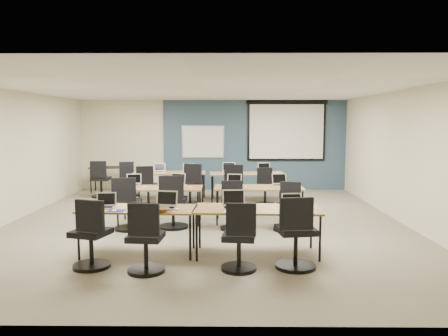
{
  "coord_description": "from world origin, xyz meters",
  "views": [
    {
      "loc": [
        0.46,
        -8.7,
        2.06
      ],
      "look_at": [
        0.37,
        0.4,
        1.09
      ],
      "focal_mm": 35.0,
      "sensor_mm": 36.0,
      "label": 1
    }
  ],
  "objects_px": {
    "training_table_front_right": "(257,211)",
    "laptop_10": "(229,170)",
    "laptop_2": "(234,203)",
    "task_chair_5": "(173,206)",
    "laptop_4": "(133,182)",
    "utility_table": "(107,170)",
    "laptop_5": "(178,183)",
    "laptop_6": "(235,183)",
    "task_chair_4": "(127,208)",
    "laptop_7": "(280,182)",
    "task_chair_7": "(287,211)",
    "spare_chair_b": "(100,182)",
    "task_chair_2": "(239,243)",
    "laptop_8": "(159,170)",
    "training_table_mid_left": "(160,190)",
    "task_chair_8": "(147,189)",
    "whiteboard": "(203,142)",
    "task_chair_9": "(191,188)",
    "task_chair_11": "(265,190)",
    "training_table_front_left": "(138,211)",
    "training_table_back_right": "(247,175)",
    "task_chair_3": "(296,239)",
    "laptop_9": "(188,170)",
    "task_chair_0": "(91,240)",
    "task_chair_1": "(145,244)",
    "spare_chair_a": "(130,182)",
    "task_chair_6": "(233,209)",
    "training_table_mid_right": "(259,189)",
    "laptop_0": "(105,204)",
    "laptop_1": "(166,204)",
    "training_table_back_left": "(170,174)",
    "projector_screen": "(286,127)",
    "laptop_3": "(292,206)",
    "task_chair_10": "(232,189)",
    "laptop_11": "(264,170)"
  },
  "relations": [
    {
      "from": "training_table_front_right",
      "to": "laptop_10",
      "type": "xyz_separation_m",
      "value": [
        -0.43,
        4.85,
        0.1
      ]
    },
    {
      "from": "laptop_2",
      "to": "task_chair_5",
      "type": "bearing_deg",
      "value": 120.93
    },
    {
      "from": "laptop_4",
      "to": "utility_table",
      "type": "height_order",
      "value": "laptop_4"
    },
    {
      "from": "laptop_5",
      "to": "laptop_6",
      "type": "height_order",
      "value": "laptop_5"
    },
    {
      "from": "task_chair_4",
      "to": "laptop_7",
      "type": "distance_m",
      "value": 3.15
    },
    {
      "from": "laptop_2",
      "to": "laptop_7",
      "type": "bearing_deg",
      "value": 62.6
    },
    {
      "from": "laptop_5",
      "to": "task_chair_7",
      "type": "relative_size",
      "value": 0.34
    },
    {
      "from": "laptop_7",
      "to": "spare_chair_b",
      "type": "bearing_deg",
      "value": 135.55
    },
    {
      "from": "task_chair_2",
      "to": "laptop_8",
      "type": "xyz_separation_m",
      "value": [
        -1.98,
        5.62,
        0.39
      ]
    },
    {
      "from": "training_table_mid_left",
      "to": "task_chair_8",
      "type": "xyz_separation_m",
      "value": [
        -0.6,
        1.82,
        -0.27
      ]
    },
    {
      "from": "laptop_2",
      "to": "laptop_10",
      "type": "relative_size",
      "value": 1.07
    },
    {
      "from": "whiteboard",
      "to": "utility_table",
      "type": "bearing_deg",
      "value": -169.29
    },
    {
      "from": "task_chair_4",
      "to": "task_chair_9",
      "type": "bearing_deg",
      "value": 61.74
    },
    {
      "from": "task_chair_11",
      "to": "laptop_4",
      "type": "bearing_deg",
      "value": -160.5
    },
    {
      "from": "training_table_front_left",
      "to": "laptop_10",
      "type": "xyz_separation_m",
      "value": [
        1.41,
        4.84,
        0.11
      ]
    },
    {
      "from": "training_table_back_right",
      "to": "laptop_2",
      "type": "relative_size",
      "value": 5.35
    },
    {
      "from": "training_table_back_right",
      "to": "task_chair_8",
      "type": "height_order",
      "value": "task_chair_8"
    },
    {
      "from": "task_chair_3",
      "to": "task_chair_5",
      "type": "bearing_deg",
      "value": 122.34
    },
    {
      "from": "laptop_9",
      "to": "training_table_front_right",
      "type": "bearing_deg",
      "value": -60.58
    },
    {
      "from": "task_chair_0",
      "to": "task_chair_1",
      "type": "height_order",
      "value": "task_chair_0"
    },
    {
      "from": "spare_chair_a",
      "to": "task_chair_2",
      "type": "bearing_deg",
      "value": -81.72
    },
    {
      "from": "task_chair_5",
      "to": "task_chair_6",
      "type": "distance_m",
      "value": 1.16
    },
    {
      "from": "training_table_mid_right",
      "to": "task_chair_5",
      "type": "distance_m",
      "value": 1.8
    },
    {
      "from": "training_table_front_left",
      "to": "task_chair_2",
      "type": "bearing_deg",
      "value": -23.36
    },
    {
      "from": "laptop_2",
      "to": "task_chair_3",
      "type": "relative_size",
      "value": 0.34
    },
    {
      "from": "task_chair_5",
      "to": "spare_chair_b",
      "type": "bearing_deg",
      "value": 124.57
    },
    {
      "from": "laptop_4",
      "to": "task_chair_0",
      "type": "bearing_deg",
      "value": -98.64
    },
    {
      "from": "training_table_mid_left",
      "to": "laptop_0",
      "type": "relative_size",
      "value": 5.71
    },
    {
      "from": "laptop_2",
      "to": "task_chair_6",
      "type": "distance_m",
      "value": 1.54
    },
    {
      "from": "laptop_2",
      "to": "training_table_front_left",
      "type": "bearing_deg",
      "value": 176.65
    },
    {
      "from": "whiteboard",
      "to": "spare_chair_a",
      "type": "bearing_deg",
      "value": -149.29
    },
    {
      "from": "task_chair_11",
      "to": "task_chair_8",
      "type": "bearing_deg",
      "value": 172.42
    },
    {
      "from": "laptop_0",
      "to": "laptop_6",
      "type": "bearing_deg",
      "value": 44.04
    },
    {
      "from": "utility_table",
      "to": "spare_chair_a",
      "type": "relative_size",
      "value": 1.0
    },
    {
      "from": "task_chair_1",
      "to": "task_chair_2",
      "type": "distance_m",
      "value": 1.28
    },
    {
      "from": "laptop_1",
      "to": "spare_chair_b",
      "type": "distance_m",
      "value": 5.68
    },
    {
      "from": "utility_table",
      "to": "task_chair_2",
      "type": "bearing_deg",
      "value": -63.75
    },
    {
      "from": "training_table_back_left",
      "to": "laptop_10",
      "type": "distance_m",
      "value": 1.56
    },
    {
      "from": "projector_screen",
      "to": "laptop_3",
      "type": "height_order",
      "value": "projector_screen"
    },
    {
      "from": "laptop_9",
      "to": "laptop_2",
      "type": "bearing_deg",
      "value": -64.48
    },
    {
      "from": "task_chair_6",
      "to": "task_chair_11",
      "type": "distance_m",
      "value": 2.65
    },
    {
      "from": "laptop_8",
      "to": "spare_chair_b",
      "type": "height_order",
      "value": "spare_chair_b"
    },
    {
      "from": "training_table_front_right",
      "to": "laptop_2",
      "type": "distance_m",
      "value": 0.38
    },
    {
      "from": "task_chair_10",
      "to": "laptop_7",
      "type": "bearing_deg",
      "value": -47.79
    },
    {
      "from": "task_chair_7",
      "to": "task_chair_9",
      "type": "height_order",
      "value": "task_chair_9"
    },
    {
      "from": "training_table_front_left",
      "to": "task_chair_4",
      "type": "height_order",
      "value": "task_chair_4"
    },
    {
      "from": "projector_screen",
      "to": "task_chair_1",
      "type": "distance_m",
      "value": 8.04
    },
    {
      "from": "training_table_mid_right",
      "to": "laptop_2",
      "type": "relative_size",
      "value": 5.06
    },
    {
      "from": "laptop_11",
      "to": "spare_chair_a",
      "type": "distance_m",
      "value": 3.75
    },
    {
      "from": "task_chair_1",
      "to": "laptop_8",
      "type": "relative_size",
      "value": 3.32
    }
  ]
}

